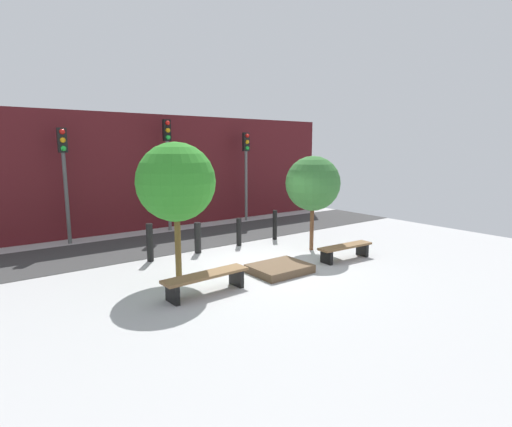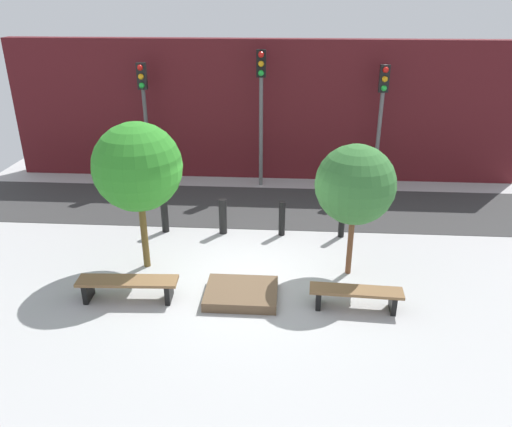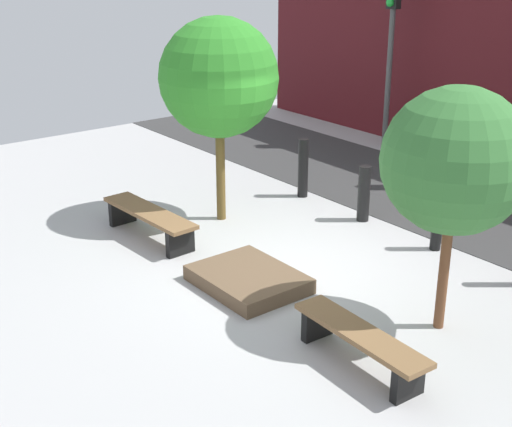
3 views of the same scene
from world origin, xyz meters
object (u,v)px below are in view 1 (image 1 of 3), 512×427
object	(u,v)px
tree_behind_left_bench	(176,182)
traffic_light_mid_west	(168,156)
bollard_left	(198,238)
traffic_light_west	(64,165)
planter_bed	(280,269)
bollard_center	(239,232)
bench_right	(345,249)
tree_behind_right_bench	(313,184)
bench_left	(206,279)
bollard_far_left	(150,243)
bollard_right	(275,225)
traffic_light_mid_east	(246,160)

from	to	relation	value
tree_behind_left_bench	traffic_light_mid_west	xyz separation A→B (m)	(2.24, 5.37, 0.51)
bollard_left	traffic_light_west	world-z (taller)	traffic_light_west
planter_bed	bollard_center	world-z (taller)	bollard_center
bollard_left	planter_bed	bearing A→B (deg)	-75.74
bench_right	tree_behind_right_bench	xyz separation A→B (m)	(-0.00, 1.35, 1.75)
bench_left	traffic_light_west	distance (m)	7.21
tree_behind_right_bench	bollard_far_left	xyz separation A→B (m)	(-4.48, 1.79, -1.53)
planter_bed	bollard_far_left	distance (m)	3.72
bollard_right	traffic_light_mid_east	xyz separation A→B (m)	(1.33, 3.58, 2.08)
bench_right	traffic_light_west	world-z (taller)	traffic_light_west
traffic_light_mid_east	bollard_center	bearing A→B (deg)	-128.27
traffic_light_mid_west	traffic_light_mid_east	world-z (taller)	traffic_light_mid_west
planter_bed	bollard_left	world-z (taller)	bollard_left
tree_behind_left_bench	bench_left	bearing A→B (deg)	-90.00
traffic_light_west	bollard_left	bearing A→B (deg)	-51.73
traffic_light_mid_east	tree_behind_right_bench	bearing A→B (deg)	-103.94
bench_right	bollard_center	size ratio (longest dim) A/B	1.99
bench_left	traffic_light_west	xyz separation A→B (m)	(-1.33, 6.72, 2.26)
bollard_left	tree_behind_left_bench	bearing A→B (deg)	-129.85
planter_bed	bollard_left	xyz separation A→B (m)	(-0.75, 2.94, 0.36)
bollard_center	bollard_right	bearing A→B (deg)	0.00
traffic_light_mid_east	planter_bed	bearing A→B (deg)	-118.73
bollard_center	traffic_light_west	bearing A→B (deg)	140.33
bollard_far_left	bollard_center	size ratio (longest dim) A/B	1.18
tree_behind_left_bench	tree_behind_right_bench	bearing A→B (deg)	0.00
bollard_left	traffic_light_mid_west	distance (m)	4.36
bench_left	bollard_far_left	size ratio (longest dim) A/B	1.87
bollard_far_left	bench_left	bearing A→B (deg)	-89.99
tree_behind_left_bench	tree_behind_right_bench	size ratio (longest dim) A/B	1.13
bollard_far_left	bollard_right	xyz separation A→B (m)	(4.48, 0.00, -0.02)
bollard_left	bollard_center	size ratio (longest dim) A/B	1.03
tree_behind_right_bench	bollard_left	size ratio (longest dim) A/B	3.11
bench_right	bollard_far_left	bearing A→B (deg)	147.91
tree_behind_left_bench	traffic_light_mid_west	bearing A→B (deg)	67.37
bollard_far_left	traffic_light_mid_west	bearing A→B (deg)	57.98
bollard_center	traffic_light_mid_west	bearing A→B (deg)	101.77
bollard_center	planter_bed	bearing A→B (deg)	-104.26
bench_left	bench_right	distance (m)	4.48
planter_bed	traffic_light_mid_west	size ratio (longest dim) A/B	0.35
bench_right	tree_behind_right_bench	world-z (taller)	tree_behind_right_bench
bench_right	tree_behind_left_bench	world-z (taller)	tree_behind_left_bench
tree_behind_left_bench	bollard_right	world-z (taller)	tree_behind_left_bench
traffic_light_mid_east	bollard_far_left	bearing A→B (deg)	-148.36
bench_right	tree_behind_left_bench	xyz separation A→B (m)	(-4.48, 1.35, 2.02)
bench_left	bollard_right	xyz separation A→B (m)	(4.48, 3.14, 0.18)
traffic_light_west	bollard_far_left	bearing A→B (deg)	-69.59
bollard_left	bollard_center	bearing A→B (deg)	0.00
bench_right	tree_behind_left_bench	size ratio (longest dim) A/B	0.55
bench_left	bollard_center	world-z (taller)	bollard_center
bench_right	bollard_left	size ratio (longest dim) A/B	1.94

